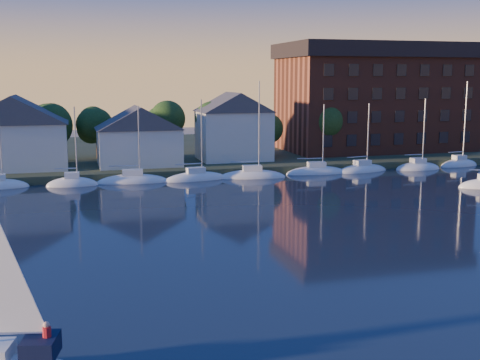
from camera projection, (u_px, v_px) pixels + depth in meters
name	position (u px, v px, depth m)	size (l,w,h in m)	color
ground	(384.00, 334.00, 30.64)	(260.00, 260.00, 0.00)	black
shoreline_land	(163.00, 155.00, 101.81)	(160.00, 50.00, 2.00)	#323D23
wooden_dock	(189.00, 176.00, 79.98)	(120.00, 3.00, 1.00)	brown
clubhouse_west	(15.00, 131.00, 78.80)	(13.65, 9.45, 9.64)	silver
clubhouse_centre	(139.00, 135.00, 82.26)	(11.55, 8.40, 8.08)	silver
clubhouse_east	(233.00, 125.00, 87.75)	(10.50, 8.40, 9.80)	silver
condo_block	(375.00, 97.00, 99.70)	(31.00, 17.00, 17.40)	brown
tree_line	(188.00, 116.00, 89.75)	(93.40, 5.40, 8.90)	#372619
moored_fleet	(224.00, 177.00, 78.19)	(95.50, 2.40, 12.05)	white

